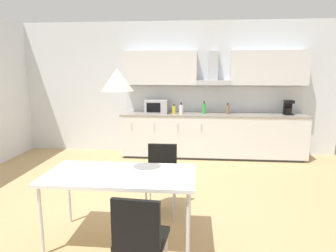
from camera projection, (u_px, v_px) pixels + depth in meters
The scene contains 15 objects.
ground_plane at pixel (143, 204), 4.18m from camera, with size 9.40×8.28×0.02m, color tan.
wall_back at pixel (164, 88), 6.67m from camera, with size 7.52×0.10×2.87m, color silver.
kitchen_counter at pixel (212, 135), 6.38m from camera, with size 3.84×0.68×0.93m.
backsplash_tile at pixel (212, 99), 6.55m from camera, with size 3.82×0.02×0.56m, color silver.
upper_wall_cabinets at pixel (213, 68), 6.28m from camera, with size 3.82×0.40×0.70m.
microwave at pixel (156, 107), 6.37m from camera, with size 0.48×0.35×0.28m.
coffee_maker at pixel (288, 107), 6.15m from camera, with size 0.18×0.19×0.30m.
bottle_green at pixel (204, 108), 6.30m from camera, with size 0.07×0.07×0.26m.
bottle_white at pixel (181, 109), 6.30m from camera, with size 0.08×0.08×0.23m.
bottle_yellow at pixel (174, 110), 6.31m from camera, with size 0.07×0.07×0.20m.
bottle_brown at pixel (228, 109), 6.23m from camera, with size 0.07×0.07×0.23m.
dining_table at pixel (120, 178), 3.14m from camera, with size 1.57×0.78×0.76m.
chair_near_right at pixel (139, 234), 2.38m from camera, with size 0.43×0.43×0.87m.
chair_far_right at pixel (162, 171), 3.90m from camera, with size 0.40×0.40×0.87m.
pendant_lamp at pixel (117, 80), 2.96m from camera, with size 0.32×0.32×0.22m, color silver.
Camera 1 is at (0.70, -3.86, 1.81)m, focal length 32.00 mm.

